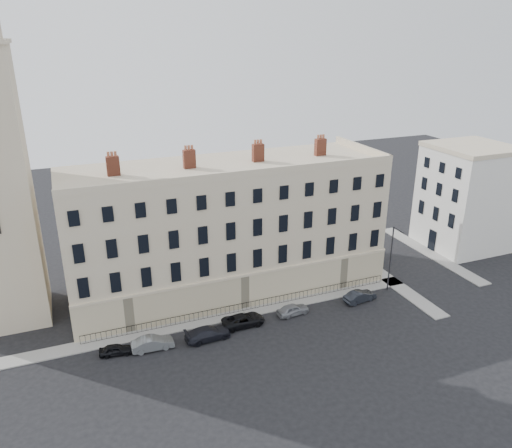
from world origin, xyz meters
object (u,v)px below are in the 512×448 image
object	(u,v)px
car_a	(116,350)
streetlamp	(391,256)
car_d	(243,320)
car_f	(360,296)
car_e	(293,309)
car_c	(208,333)
car_b	(153,343)

from	to	relation	value
car_a	streetlamp	size ratio (longest dim) A/B	0.38
car_d	car_f	bearing A→B (deg)	-91.70
car_a	car_e	world-z (taller)	car_e
car_c	car_e	bearing A→B (deg)	-87.26
car_f	car_c	bearing A→B (deg)	84.80
streetlamp	car_a	bearing A→B (deg)	-176.21
car_b	car_d	world-z (taller)	car_b
car_b	car_c	xyz separation A→B (m)	(5.45, -0.37, 0.01)
car_a	car_b	size ratio (longest dim) A/B	0.77
car_c	streetlamp	size ratio (longest dim) A/B	0.57
car_b	car_c	bearing A→B (deg)	-91.82
car_b	streetlamp	bearing A→B (deg)	-85.19
car_a	car_c	size ratio (longest dim) A/B	0.67
car_b	car_c	world-z (taller)	car_c
car_a	car_d	size ratio (longest dim) A/B	0.69
car_d	car_e	bearing A→B (deg)	-90.50
car_c	car_f	distance (m)	18.28
car_a	streetlamp	xyz separation A→B (m)	(31.69, 0.88, 3.99)
car_e	car_b	bearing A→B (deg)	86.76
car_e	car_d	bearing A→B (deg)	84.29
car_f	streetlamp	world-z (taller)	streetlamp
car_d	car_b	bearing A→B (deg)	93.44
car_a	car_b	distance (m)	3.46
car_f	streetlamp	size ratio (longest dim) A/B	0.48
car_a	streetlamp	distance (m)	31.95
car_d	car_f	xyz separation A→B (m)	(14.08, -0.28, 0.02)
car_b	streetlamp	distance (m)	28.55
car_d	streetlamp	size ratio (longest dim) A/B	0.55
car_e	car_c	bearing A→B (deg)	90.30
car_a	car_f	distance (m)	27.15
car_d	car_f	world-z (taller)	car_f
car_a	car_d	bearing A→B (deg)	-81.34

